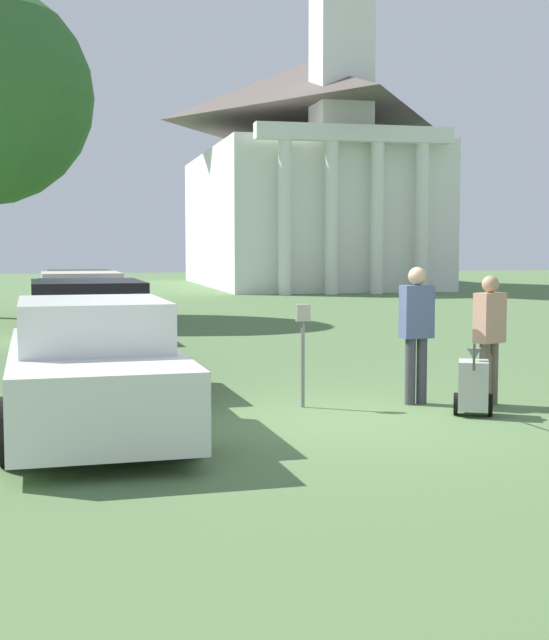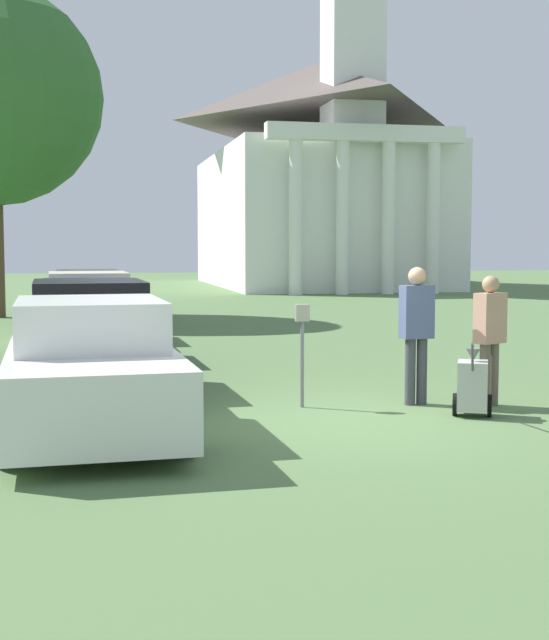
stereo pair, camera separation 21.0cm
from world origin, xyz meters
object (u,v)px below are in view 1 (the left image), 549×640
at_px(parked_car_white, 92,369).
at_px(parked_car_sage, 80,300).
at_px(person_supervisor, 489,332).
at_px(church, 305,165).
at_px(parked_car_cream, 81,309).
at_px(parked_car_black, 87,339).
at_px(person_worker, 417,326).
at_px(parked_car_navy, 84,323).
at_px(parking_meter, 303,336).
at_px(equipment_cart, 473,385).

height_order(parked_car_white, parked_car_sage, parked_car_white).
xyz_separation_m(person_supervisor, church, (6.71, 34.72, 5.35)).
height_order(parked_car_cream, parked_car_sage, parked_car_cream).
bearing_deg(parked_car_white, parked_car_black, 87.68).
bearing_deg(person_worker, person_supervisor, 155.13).
bearing_deg(church, person_supervisor, -100.93).
height_order(parked_car_navy, parking_meter, parked_car_navy).
distance_m(parked_car_sage, parking_meter, 12.57).
distance_m(parked_car_navy, person_worker, 7.10).
bearing_deg(parked_car_navy, parking_meter, -66.43).
height_order(parked_car_black, parked_car_navy, parked_car_black).
height_order(parked_car_navy, parked_car_sage, parked_car_navy).
xyz_separation_m(parked_car_white, parked_car_sage, (-0.00, 13.10, 0.00)).
bearing_deg(church, parking_meter, -104.91).
height_order(parking_meter, person_supervisor, person_supervisor).
height_order(parked_car_sage, parking_meter, parked_car_sage).
xyz_separation_m(parked_car_sage, person_worker, (4.23, -12.38, 0.35)).
bearing_deg(parked_car_black, parking_meter, -41.00).
bearing_deg(parked_car_cream, equipment_cart, -67.92).
height_order(parked_car_black, church, church).
distance_m(person_worker, person_supervisor, 0.95).
bearing_deg(person_supervisor, parking_meter, -34.35).
xyz_separation_m(parked_car_black, parked_car_navy, (-0.00, 3.41, -0.04)).
distance_m(parked_car_navy, parking_meter, 6.20).
bearing_deg(church, person_worker, -102.46).
bearing_deg(person_supervisor, equipment_cart, 25.74).
distance_m(parked_car_black, parked_car_navy, 3.41).
bearing_deg(parking_meter, equipment_cart, -28.42).
height_order(parking_meter, church, church).
relative_size(equipment_cart, church, 0.04).
relative_size(parked_car_black, parked_car_cream, 1.00).
relative_size(parked_car_black, parking_meter, 3.70).
bearing_deg(equipment_cart, parking_meter, 176.90).
bearing_deg(parked_car_navy, parked_car_sage, 87.68).
xyz_separation_m(parked_car_navy, equipment_cart, (4.62, -6.61, -0.31)).
bearing_deg(person_supervisor, parked_car_black, -51.37).
xyz_separation_m(parked_car_sage, person_supervisor, (5.13, -12.68, 0.28)).
xyz_separation_m(parked_car_cream, parking_meter, (2.71, -9.14, 0.23)).
xyz_separation_m(parked_car_white, church, (11.84, 35.13, 5.63)).
relative_size(parked_car_cream, equipment_cart, 5.02).
bearing_deg(equipment_cart, parked_car_black, 170.59).
bearing_deg(equipment_cart, parked_car_white, -157.27).
relative_size(person_supervisor, equipment_cart, 1.72).
relative_size(parked_car_navy, person_supervisor, 2.87).
bearing_deg(parking_meter, parked_car_black, 141.32).
height_order(parked_car_cream, church, church).
distance_m(parked_car_black, parked_car_cream, 6.98).
xyz_separation_m(parked_car_black, parked_car_cream, (0.00, 6.98, -0.03)).
xyz_separation_m(parked_car_cream, church, (11.84, 25.16, 5.62)).
bearing_deg(person_worker, parked_car_black, -34.75).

